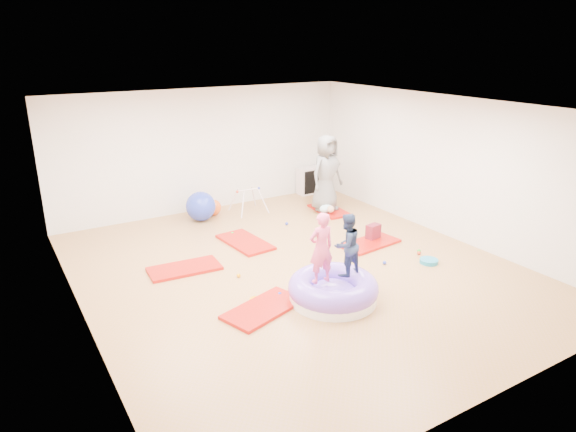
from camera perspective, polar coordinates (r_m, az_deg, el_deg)
room at (r=8.51m, az=1.05°, el=2.62°), size 7.01×8.01×2.81m
gym_mat_front_left at (r=7.74m, az=-2.73°, el=-10.23°), size 1.38×0.98×0.05m
gym_mat_mid_left at (r=9.16m, az=-11.43°, el=-5.74°), size 1.27×0.70×0.05m
gym_mat_center_back at (r=10.14m, az=-4.78°, el=-2.91°), size 0.75×1.32×0.05m
gym_mat_right at (r=10.19m, az=9.10°, el=-3.01°), size 1.24×0.73×0.05m
gym_mat_rear_right at (r=12.03m, az=4.62°, el=0.64°), size 0.65×1.17×0.05m
inflatable_cushion at (r=7.97m, az=5.03°, el=-8.20°), size 1.39×1.39×0.44m
child_pink at (r=7.55m, az=3.72°, el=-3.22°), size 0.41×0.28×1.10m
child_navy at (r=7.84m, az=6.55°, el=-2.86°), size 0.54×0.45×0.99m
adult_caregiver at (r=11.76m, az=4.28°, el=4.79°), size 0.94×0.71×1.75m
infant at (r=11.74m, az=4.41°, el=0.84°), size 0.35×0.36×0.21m
ball_pit_balls at (r=9.35m, az=3.52°, el=-4.78°), size 3.44×3.16×0.07m
exercise_ball_blue at (r=11.45m, az=-9.68°, el=1.07°), size 0.65×0.65×0.65m
exercise_ball_orange at (r=11.81m, az=-8.30°, el=0.96°), size 0.36×0.36×0.36m
infant_play_gym at (r=11.81m, az=-4.43°, el=2.11°), size 0.74×0.70×0.57m
cube_shelf at (r=13.34m, az=2.56°, el=3.98°), size 0.69×0.34×0.69m
balance_disc at (r=9.58m, az=15.38°, el=-4.86°), size 0.33×0.33×0.07m
backpack at (r=10.36m, az=9.44°, el=-1.82°), size 0.32×0.23×0.33m
yellow_toy at (r=8.01m, az=-3.60°, el=-9.27°), size 0.19×0.19×0.03m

